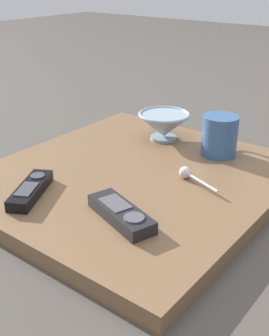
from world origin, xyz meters
TOP-DOWN VIEW (x-y plane):
  - ground_plane at (0.00, 0.00)m, footprint 6.00×6.00m
  - table at (0.00, 0.00)m, footprint 0.66×0.61m
  - cereal_bowl at (-0.22, -0.07)m, footprint 0.14×0.14m
  - coffee_mug at (-0.21, 0.10)m, footprint 0.12×0.09m
  - teaspoon at (-0.05, 0.11)m, footprint 0.05×0.11m
  - tv_remote_near at (0.21, -0.10)m, footprint 0.15×0.11m
  - tv_remote_far at (0.17, 0.10)m, footprint 0.10×0.16m

SIDE VIEW (x-z plane):
  - ground_plane at x=0.00m, z-range 0.00..0.00m
  - table at x=0.00m, z-range 0.00..0.04m
  - tv_remote_near at x=0.21m, z-range 0.04..0.06m
  - tv_remote_far at x=0.17m, z-range 0.04..0.06m
  - teaspoon at x=-0.05m, z-range 0.04..0.06m
  - cereal_bowl at x=-0.22m, z-range 0.04..0.11m
  - coffee_mug at x=-0.21m, z-range 0.04..0.14m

